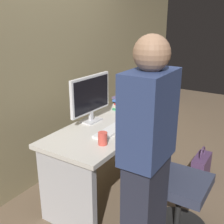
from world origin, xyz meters
name	(u,v)px	position (x,y,z in m)	size (l,w,h in m)	color
ground_plane	(108,192)	(0.00, 0.00, 0.00)	(9.00, 9.00, 0.00)	brown
wall_back	(41,39)	(0.00, 0.79, 1.50)	(6.40, 0.10, 3.00)	#8C7F5B
desk	(108,148)	(0.00, 0.00, 0.51)	(1.36, 0.65, 0.74)	beige
office_chair	(173,184)	(-0.13, -0.73, 0.43)	(0.52, 0.52, 0.94)	black
person_at_desk	(147,160)	(-0.57, -0.68, 0.84)	(0.40, 0.24, 1.64)	#262838
monitor	(91,96)	(0.02, 0.20, 0.99)	(0.54, 0.15, 0.46)	silver
keyboard	(111,130)	(-0.09, -0.10, 0.75)	(0.43, 0.13, 0.02)	white
mouse	(128,119)	(0.24, -0.09, 0.75)	(0.06, 0.10, 0.03)	white
cup_near_keyboard	(103,138)	(-0.35, -0.18, 0.79)	(0.08, 0.08, 0.10)	#D84C3F
book_stack	(122,102)	(0.52, 0.15, 0.81)	(0.21, 0.16, 0.15)	#338C59
cell_phone	(147,113)	(0.52, -0.16, 0.74)	(0.07, 0.14, 0.01)	black
handbag	(201,166)	(0.79, -0.72, 0.14)	(0.34, 0.14, 0.38)	#4C3356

